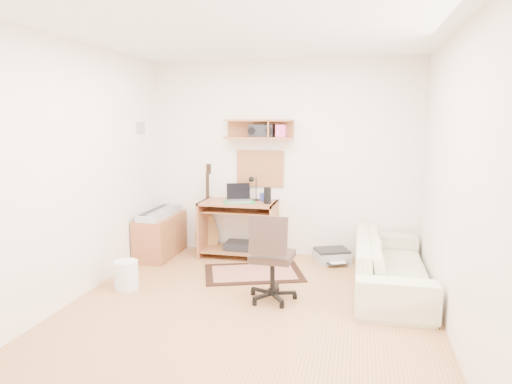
% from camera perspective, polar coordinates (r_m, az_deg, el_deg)
% --- Properties ---
extents(floor, '(3.60, 4.00, 0.01)m').
position_cam_1_polar(floor, '(4.59, -1.06, -14.66)').
color(floor, tan).
rests_on(floor, ground).
extents(ceiling, '(3.60, 4.00, 0.01)m').
position_cam_1_polar(ceiling, '(4.26, -1.17, 19.37)').
color(ceiling, white).
rests_on(ceiling, ground).
extents(back_wall, '(3.60, 0.01, 2.60)m').
position_cam_1_polar(back_wall, '(6.19, 3.29, 4.09)').
color(back_wall, white).
rests_on(back_wall, ground).
extents(left_wall, '(0.01, 4.00, 2.60)m').
position_cam_1_polar(left_wall, '(4.98, -21.76, 2.18)').
color(left_wall, white).
rests_on(left_wall, ground).
extents(right_wall, '(0.01, 4.00, 2.60)m').
position_cam_1_polar(right_wall, '(4.19, 23.61, 0.85)').
color(right_wall, white).
rests_on(right_wall, ground).
extents(wall_shelf, '(0.90, 0.25, 0.26)m').
position_cam_1_polar(wall_shelf, '(6.09, 0.32, 7.79)').
color(wall_shelf, '#A45E3A').
rests_on(wall_shelf, back_wall).
extents(cork_board, '(0.64, 0.03, 0.49)m').
position_cam_1_polar(cork_board, '(6.23, 0.52, 2.94)').
color(cork_board, tan).
rests_on(cork_board, back_wall).
extents(wall_photo, '(0.02, 0.20, 0.15)m').
position_cam_1_polar(wall_photo, '(6.23, -14.06, 7.73)').
color(wall_photo, '#4C8CBF').
rests_on(wall_photo, left_wall).
extents(desk, '(1.00, 0.55, 0.75)m').
position_cam_1_polar(desk, '(6.18, -2.16, -4.61)').
color(desk, '#A45E3A').
rests_on(desk, floor).
extents(laptop, '(0.40, 0.40, 0.24)m').
position_cam_1_polar(laptop, '(6.06, -2.12, -0.12)').
color(laptop, silver).
rests_on(laptop, desk).
extents(speaker, '(0.10, 0.10, 0.21)m').
position_cam_1_polar(speaker, '(5.95, 1.42, -0.42)').
color(speaker, black).
rests_on(speaker, desk).
extents(desk_lamp, '(0.11, 0.11, 0.32)m').
position_cam_1_polar(desk_lamp, '(6.16, 0.01, 0.44)').
color(desk_lamp, black).
rests_on(desk_lamp, desk).
extents(pencil_cup, '(0.08, 0.08, 0.11)m').
position_cam_1_polar(pencil_cup, '(6.12, 0.81, -0.64)').
color(pencil_cup, '#303C92').
rests_on(pencil_cup, desk).
extents(boombox, '(0.32, 0.14, 0.16)m').
position_cam_1_polar(boombox, '(6.08, 0.69, 7.60)').
color(boombox, black).
rests_on(boombox, wall_shelf).
extents(rug, '(1.34, 1.11, 0.02)m').
position_cam_1_polar(rug, '(5.61, -0.31, -9.96)').
color(rug, '#CDA889').
rests_on(rug, floor).
extents(task_chair, '(0.49, 0.49, 0.92)m').
position_cam_1_polar(task_chair, '(4.71, 2.05, -7.95)').
color(task_chair, '#362720').
rests_on(task_chair, floor).
extents(cabinet, '(0.40, 0.90, 0.55)m').
position_cam_1_polar(cabinet, '(6.36, -11.77, -5.33)').
color(cabinet, '#A45E3A').
rests_on(cabinet, floor).
extents(music_keyboard, '(0.28, 0.88, 0.08)m').
position_cam_1_polar(music_keyboard, '(6.29, -11.86, -2.56)').
color(music_keyboard, '#B2B5BA').
rests_on(music_keyboard, cabinet).
extents(guitar, '(0.38, 0.32, 1.23)m').
position_cam_1_polar(guitar, '(6.40, -6.17, -2.00)').
color(guitar, '#AC7434').
rests_on(guitar, floor).
extents(waste_basket, '(0.33, 0.33, 0.31)m').
position_cam_1_polar(waste_basket, '(5.29, -15.75, -9.84)').
color(waste_basket, white).
rests_on(waste_basket, floor).
extents(printer, '(0.52, 0.47, 0.16)m').
position_cam_1_polar(printer, '(6.09, 9.36, -7.77)').
color(printer, '#A5A8AA').
rests_on(printer, floor).
extents(sofa, '(0.57, 1.94, 0.76)m').
position_cam_1_polar(sofa, '(5.25, 16.41, -7.48)').
color(sofa, beige).
rests_on(sofa, floor).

